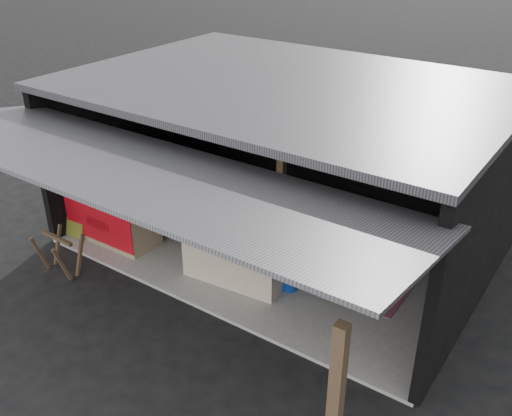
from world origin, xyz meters
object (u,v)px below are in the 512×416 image
Objects in this scene: sawhorse at (59,250)px; water_barrel at (289,275)px; neighbor_stall at (114,213)px; white_crate at (274,229)px; plastic_chair at (400,244)px; banana_table at (241,249)px.

sawhorse is 1.56× the size of water_barrel.
neighbor_stall is 3.53m from water_barrel.
water_barrel is (3.44, 1.78, -0.16)m from sawhorse.
neighbor_stall is at bearing -161.46° from white_crate.
plastic_chair reaches higher than sawhorse.
white_crate is 1.01m from water_barrel.
banana_table is 0.78m from white_crate.
banana_table is 2.47× the size of sawhorse.
banana_table is at bearing -137.75° from plastic_chair.
white_crate is 3.64m from sawhorse.
plastic_chair is (1.24, 1.45, 0.30)m from water_barrel.
sawhorse is 5.69m from plastic_chair.
banana_table is 2.64m from plastic_chair.
white_crate is at bearing 42.91° from sawhorse.
sawhorse reaches higher than water_barrel.
sawhorse is at bearing -142.22° from white_crate.
banana_table reaches higher than plastic_chair.
banana_table is 3.85× the size of water_barrel.
neighbor_stall is at bearing 93.47° from sawhorse.
neighbor_stall reaches higher than white_crate.
sawhorse is 3.87m from water_barrel.
neighbor_stall is (-2.62, -0.37, 0.04)m from banana_table.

